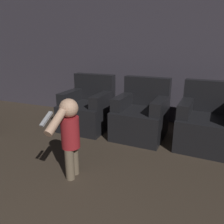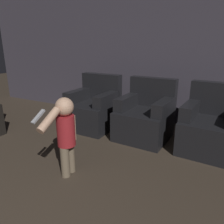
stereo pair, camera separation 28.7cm
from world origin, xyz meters
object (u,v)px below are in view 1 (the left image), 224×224
(armchair_middle, at_px, (141,116))
(person_toddler, at_px, (70,133))
(armchair_right, at_px, (206,124))
(armchair_left, at_px, (88,110))

(armchair_middle, height_order, person_toddler, armchair_middle)
(armchair_middle, distance_m, armchair_right, 0.97)
(armchair_left, height_order, person_toddler, armchair_left)
(armchair_right, relative_size, person_toddler, 1.02)
(armchair_left, distance_m, armchair_right, 1.95)
(armchair_left, relative_size, person_toddler, 1.02)
(armchair_left, xyz_separation_m, armchair_right, (1.95, -0.00, 0.00))
(armchair_left, bearing_deg, person_toddler, -67.68)
(armchair_middle, bearing_deg, armchair_right, 2.65)
(person_toddler, bearing_deg, armchair_right, -49.40)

